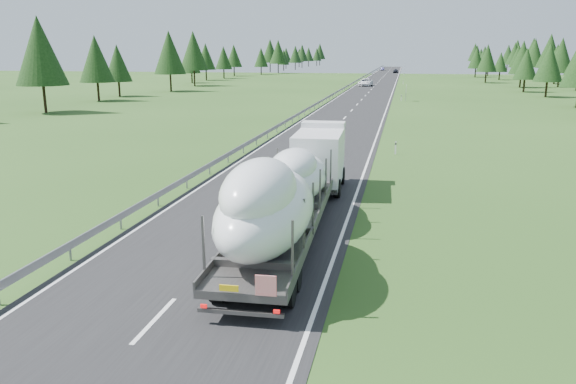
% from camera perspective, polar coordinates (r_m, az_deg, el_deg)
% --- Properties ---
extents(ground, '(400.00, 400.00, 0.00)m').
position_cam_1_polar(ground, '(17.66, -13.39, -12.60)').
color(ground, '#264717').
rests_on(ground, ground).
extents(road_surface, '(10.00, 400.00, 0.02)m').
position_cam_1_polar(road_surface, '(114.69, 8.23, 10.02)').
color(road_surface, black).
rests_on(road_surface, ground).
extents(guardrail, '(0.10, 400.00, 0.76)m').
position_cam_1_polar(guardrail, '(115.03, 5.56, 10.41)').
color(guardrail, slate).
rests_on(guardrail, ground).
extents(marker_posts, '(0.13, 350.08, 1.00)m').
position_cam_1_polar(marker_posts, '(169.36, 11.68, 11.32)').
color(marker_posts, silver).
rests_on(marker_posts, ground).
extents(highway_sign, '(0.08, 0.90, 2.60)m').
position_cam_1_polar(highway_sign, '(94.40, 11.91, 10.12)').
color(highway_sign, slate).
rests_on(highway_sign, ground).
extents(tree_line_right, '(27.58, 351.27, 12.52)m').
position_cam_1_polar(tree_line_right, '(149.38, 25.39, 12.41)').
color(tree_line_right, black).
rests_on(tree_line_right, ground).
extents(tree_line_left, '(15.47, 351.04, 12.66)m').
position_cam_1_polar(tree_line_left, '(172.32, -5.58, 13.73)').
color(tree_line_left, black).
rests_on(tree_line_left, ground).
extents(boat_truck, '(3.36, 19.97, 4.43)m').
position_cam_1_polar(boat_truck, '(24.06, 0.23, 0.76)').
color(boat_truck, silver).
rests_on(boat_truck, ground).
extents(distant_van, '(3.20, 6.38, 1.73)m').
position_cam_1_polar(distant_van, '(134.75, 7.88, 10.98)').
color(distant_van, white).
rests_on(distant_van, ground).
extents(distant_car_dark, '(1.99, 4.42, 1.47)m').
position_cam_1_polar(distant_car_dark, '(219.85, 10.88, 11.97)').
color(distant_car_dark, black).
rests_on(distant_car_dark, ground).
extents(distant_car_blue, '(1.46, 3.99, 1.30)m').
position_cam_1_polar(distant_car_blue, '(249.47, 9.58, 12.23)').
color(distant_car_blue, '#181742').
rests_on(distant_car_blue, ground).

